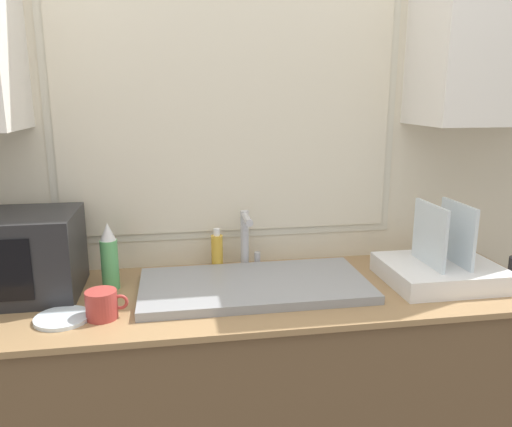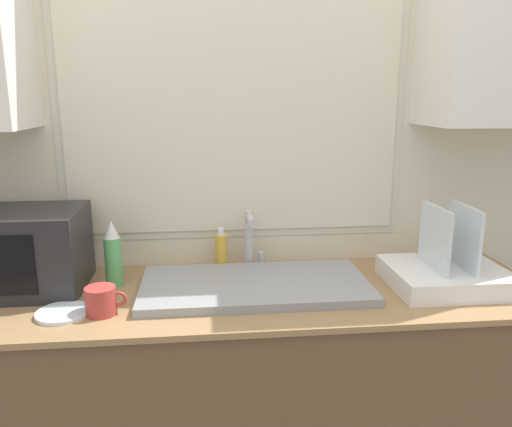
% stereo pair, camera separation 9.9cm
% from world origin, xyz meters
% --- Properties ---
extents(countertop, '(2.12, 0.63, 0.88)m').
position_xyz_m(countertop, '(0.00, 0.30, 0.44)').
color(countertop, brown).
rests_on(countertop, ground_plane).
extents(wall_back, '(6.00, 0.38, 2.60)m').
position_xyz_m(wall_back, '(0.00, 0.59, 1.39)').
color(wall_back, beige).
rests_on(wall_back, ground_plane).
extents(sink_basin, '(0.78, 0.40, 0.03)m').
position_xyz_m(sink_basin, '(0.05, 0.30, 0.90)').
color(sink_basin, gray).
rests_on(sink_basin, countertop).
extents(faucet, '(0.08, 0.14, 0.23)m').
position_xyz_m(faucet, '(0.05, 0.52, 1.02)').
color(faucet, '#B7B7BC').
rests_on(faucet, countertop).
extents(microwave, '(0.45, 0.32, 0.28)m').
position_xyz_m(microwave, '(-0.76, 0.39, 1.02)').
color(microwave, '#232326').
rests_on(microwave, countertop).
extents(dish_rack, '(0.40, 0.34, 0.29)m').
position_xyz_m(dish_rack, '(0.72, 0.27, 0.93)').
color(dish_rack, white).
rests_on(dish_rack, countertop).
extents(spray_bottle, '(0.06, 0.06, 0.24)m').
position_xyz_m(spray_bottle, '(-0.44, 0.40, 1.00)').
color(spray_bottle, '#59B266').
rests_on(spray_bottle, countertop).
extents(soap_bottle, '(0.04, 0.04, 0.16)m').
position_xyz_m(soap_bottle, '(-0.06, 0.53, 0.96)').
color(soap_bottle, gold).
rests_on(soap_bottle, countertop).
extents(mug_near_sink, '(0.13, 0.09, 0.09)m').
position_xyz_m(mug_near_sink, '(-0.44, 0.16, 0.93)').
color(mug_near_sink, '#A53833').
rests_on(mug_near_sink, countertop).
extents(small_plate, '(0.16, 0.16, 0.01)m').
position_xyz_m(small_plate, '(-0.56, 0.16, 0.89)').
color(small_plate, silver).
rests_on(small_plate, countertop).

